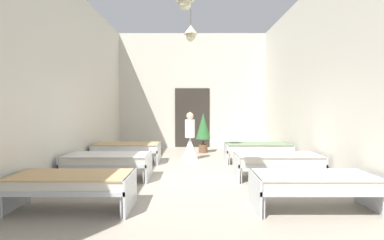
{
  "coord_description": "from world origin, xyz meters",
  "views": [
    {
      "loc": [
        -0.01,
        -6.3,
        1.63
      ],
      "look_at": [
        0.0,
        1.12,
        1.29
      ],
      "focal_mm": 26.38,
      "sensor_mm": 36.0,
      "label": 1
    }
  ],
  "objects": [
    {
      "name": "bed_right_row_0",
      "position": [
        1.91,
        -1.9,
        0.44
      ],
      "size": [
        1.9,
        0.84,
        0.57
      ],
      "color": "#B7BCC1",
      "rests_on": "ground"
    },
    {
      "name": "bed_right_row_1",
      "position": [
        1.91,
        0.0,
        0.44
      ],
      "size": [
        1.9,
        0.84,
        0.57
      ],
      "color": "#B7BCC1",
      "rests_on": "ground"
    },
    {
      "name": "ground_plane",
      "position": [
        0.0,
        0.0,
        -0.05
      ],
      "size": [
        6.53,
        11.05,
        0.1
      ],
      "primitive_type": "cube",
      "color": "#9E9384"
    },
    {
      "name": "room_shell",
      "position": [
        -0.0,
        1.26,
        2.32
      ],
      "size": [
        6.33,
        10.65,
        4.62
      ],
      "color": "beige",
      "rests_on": "ground"
    },
    {
      "name": "nurse_near_aisle",
      "position": [
        -0.07,
        2.3,
        0.53
      ],
      "size": [
        0.52,
        0.52,
        1.49
      ],
      "rotation": [
        0.0,
        0.0,
        0.06
      ],
      "color": "white",
      "rests_on": "ground"
    },
    {
      "name": "bed_left_row_2",
      "position": [
        -1.91,
        1.9,
        0.44
      ],
      "size": [
        1.9,
        0.84,
        0.57
      ],
      "color": "#B7BCC1",
      "rests_on": "ground"
    },
    {
      "name": "bed_right_row_2",
      "position": [
        1.91,
        1.9,
        0.44
      ],
      "size": [
        1.9,
        0.84,
        0.57
      ],
      "color": "#B7BCC1",
      "rests_on": "ground"
    },
    {
      "name": "potted_plant",
      "position": [
        0.39,
        3.76,
        0.88
      ],
      "size": [
        0.52,
        0.52,
        1.43
      ],
      "color": "brown",
      "rests_on": "ground"
    },
    {
      "name": "bed_left_row_0",
      "position": [
        -1.91,
        -1.9,
        0.44
      ],
      "size": [
        1.9,
        0.84,
        0.57
      ],
      "color": "#B7BCC1",
      "rests_on": "ground"
    },
    {
      "name": "bed_left_row_1",
      "position": [
        -1.91,
        0.0,
        0.44
      ],
      "size": [
        1.9,
        0.84,
        0.57
      ],
      "color": "#B7BCC1",
      "rests_on": "ground"
    }
  ]
}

